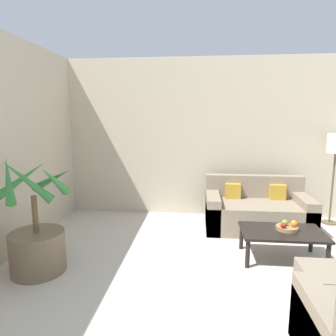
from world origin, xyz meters
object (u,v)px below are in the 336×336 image
(potted_palm, at_px, (37,240))
(apple_red, at_px, (283,225))
(coffee_table, at_px, (282,234))
(orange_fruit, at_px, (294,223))
(floor_lamp, at_px, (336,150))
(apple_green, at_px, (285,223))
(sofa_loveseat, at_px, (256,211))
(fruit_bowl, at_px, (287,228))

(potted_palm, height_order, apple_red, potted_palm)
(coffee_table, xyz_separation_m, orange_fruit, (0.14, 0.04, 0.13))
(apple_red, bearing_deg, floor_lamp, 51.16)
(apple_green, height_order, orange_fruit, orange_fruit)
(sofa_loveseat, height_order, apple_red, sofa_loveseat)
(sofa_loveseat, bearing_deg, fruit_bowl, -80.38)
(floor_lamp, bearing_deg, potted_palm, -153.47)
(potted_palm, height_order, fruit_bowl, potted_palm)
(coffee_table, bearing_deg, floor_lamp, 50.67)
(potted_palm, distance_m, floor_lamp, 4.43)
(apple_green, distance_m, orange_fruit, 0.10)
(apple_green, xyz_separation_m, orange_fruit, (0.10, -0.03, 0.00))
(potted_palm, xyz_separation_m, apple_green, (2.81, 0.64, 0.08))
(apple_red, bearing_deg, apple_green, 64.48)
(fruit_bowl, bearing_deg, potted_palm, -167.80)
(potted_palm, bearing_deg, apple_green, 12.75)
(coffee_table, relative_size, apple_green, 12.92)
(potted_palm, distance_m, sofa_loveseat, 3.12)
(apple_green, bearing_deg, orange_fruit, -15.57)
(potted_palm, height_order, floor_lamp, floor_lamp)
(apple_green, bearing_deg, floor_lamp, 50.40)
(apple_red, height_order, apple_green, apple_green)
(floor_lamp, xyz_separation_m, coffee_table, (-1.13, -1.37, -0.88))
(fruit_bowl, distance_m, apple_green, 0.07)
(coffee_table, distance_m, fruit_bowl, 0.10)
(potted_palm, height_order, coffee_table, potted_palm)
(sofa_loveseat, height_order, fruit_bowl, sofa_loveseat)
(fruit_bowl, distance_m, apple_red, 0.11)
(apple_red, height_order, orange_fruit, orange_fruit)
(fruit_bowl, height_order, apple_green, apple_green)
(potted_palm, height_order, orange_fruit, potted_palm)
(sofa_loveseat, relative_size, fruit_bowl, 5.98)
(orange_fruit, bearing_deg, apple_red, -156.51)
(orange_fruit, bearing_deg, floor_lamp, 53.60)
(fruit_bowl, relative_size, orange_fruit, 3.32)
(potted_palm, height_order, sofa_loveseat, potted_palm)
(potted_palm, xyz_separation_m, coffee_table, (2.77, 0.57, -0.05))
(potted_palm, xyz_separation_m, floor_lamp, (3.90, 1.94, 0.84))
(apple_green, relative_size, orange_fruit, 0.96)
(potted_palm, relative_size, apple_green, 17.74)
(sofa_loveseat, bearing_deg, potted_palm, -148.85)
(fruit_bowl, xyz_separation_m, apple_green, (-0.02, 0.02, 0.06))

